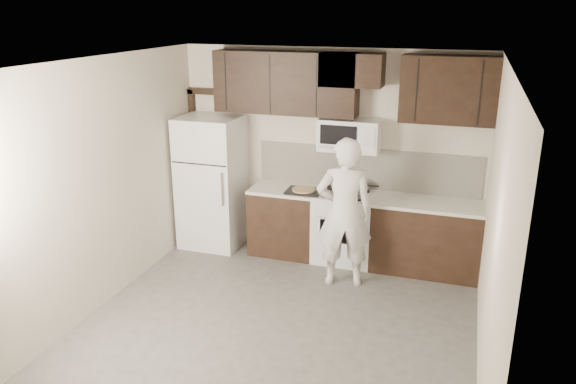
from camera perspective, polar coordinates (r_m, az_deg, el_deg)
The scene contains 14 objects.
floor at distance 5.95m, azimuth -1.50°, elevation -13.97°, with size 4.50×4.50×0.00m, color #4D4A48.
back_wall at distance 7.42m, azimuth 4.23°, elevation 4.02°, with size 4.00×4.00×0.00m, color beige.
ceiling at distance 5.05m, azimuth -1.76°, elevation 12.86°, with size 4.50×4.50×0.00m, color white.
counter_run at distance 7.29m, azimuth 8.08°, elevation -3.78°, with size 2.95×0.64×0.91m.
stove at distance 7.34m, azimuth 5.75°, elevation -3.49°, with size 0.76×0.66×0.94m.
backsplash at distance 7.35m, azimuth 7.96°, elevation 2.38°, with size 2.90×0.02×0.54m, color silver.
upper_cabinets at distance 7.03m, azimuth 5.73°, elevation 10.92°, with size 3.48×0.35×0.78m.
microwave at distance 7.10m, azimuth 6.26°, elevation 5.79°, with size 0.76×0.42×0.40m.
refrigerator at distance 7.72m, azimuth -7.74°, elevation 1.01°, with size 0.80×0.76×1.80m.
door_trim at distance 8.07m, azimuth -9.24°, elevation 4.25°, with size 0.50×0.08×2.12m.
saucepan at distance 7.28m, azimuth 7.54°, elevation 0.57°, with size 0.31×0.18×0.17m.
baking_tray at distance 7.21m, azimuth 1.62°, elevation 0.08°, with size 0.45×0.34×0.02m, color black.
pizza at distance 7.20m, azimuth 1.62°, elevation 0.25°, with size 0.30×0.30×0.02m, color tan.
person at distance 6.55m, azimuth 5.72°, elevation -2.13°, with size 0.66×0.43×1.80m, color white.
Camera 1 is at (1.70, -4.73, 3.19)m, focal length 35.00 mm.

